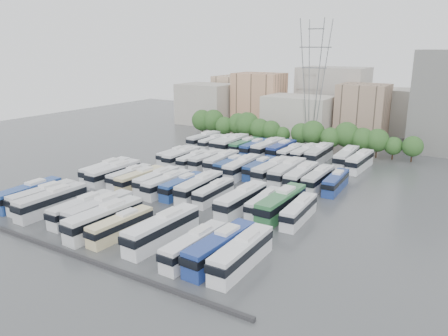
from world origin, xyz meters
The scene contains 56 objects.
ground centered at (0.00, 0.00, 0.00)m, with size 220.00×220.00×0.00m, color #424447.
parapet centered at (0.00, -33.00, 0.25)m, with size 56.00×0.50×0.50m, color #2D2D30.
tree_line centered at (-3.29, 42.15, 4.60)m, with size 65.94×7.63×8.68m.
city_buildings centered at (-7.46, 71.86, 7.87)m, with size 102.00×35.00×20.00m.
apartment_tower centered at (34.00, 58.00, 13.00)m, with size 14.00×14.00×26.00m, color silver.
electricity_pylon centered at (2.00, 50.00, 18.66)m, with size 9.00×6.91×33.83m.
bus_r0_s0 centered at (-21.59, -23.63, 1.92)m, with size 3.28×12.59×3.92m.
bus_r0_s1 centered at (-18.37, -23.25, 1.89)m, with size 3.03×12.36×3.86m.
bus_r0_s2 centered at (-14.92, -24.06, 1.99)m, with size 2.89×12.93×4.05m.
bus_r0_s4 centered at (-8.18, -23.51, 1.85)m, with size 2.78×12.04×3.77m.
bus_r0_s5 centered at (-5.05, -22.76, 1.96)m, with size 2.79×12.71×3.99m.
bus_r0_s6 centered at (-1.54, -24.99, 2.06)m, with size 3.53×13.47×4.19m.
bus_r0_s7 centered at (1.80, -25.04, 1.73)m, with size 3.01×11.32×3.52m.
bus_r0_s9 centered at (8.24, -23.45, 2.08)m, with size 3.40×13.62×4.24m.
bus_r0_s11 centered at (14.77, -24.90, 1.81)m, with size 2.80×11.78×3.68m.
bus_r0_s12 centered at (18.16, -23.89, 2.00)m, with size 3.42×13.11×4.08m.
bus_r0_s13 centered at (21.27, -23.81, 1.96)m, with size 3.04×12.78×3.99m.
bus_r1_s0 centered at (-21.35, -5.81, 1.92)m, with size 3.19×12.56×3.91m.
bus_r1_s1 centered at (-18.19, -6.65, 1.98)m, with size 2.91×12.89×4.04m.
bus_r1_s2 centered at (-14.83, -5.79, 1.68)m, with size 2.40×10.91×3.42m.
bus_r1_s3 centered at (-11.47, -6.29, 1.79)m, with size 2.95×11.71×3.65m.
bus_r1_s4 centered at (-8.20, -5.17, 1.81)m, with size 3.04×11.82×3.68m.
bus_r1_s5 centered at (-4.91, -6.13, 1.82)m, with size 2.98×11.92×3.71m.
bus_r1_s6 centered at (-1.86, -5.36, 1.75)m, with size 2.52×11.34×3.56m.
bus_r1_s7 centered at (1.58, -4.77, 1.97)m, with size 3.35×12.92×4.02m.
bus_r1_s8 centered at (4.92, -5.09, 1.66)m, with size 2.58×10.82×3.38m.
bus_r1_s10 centered at (11.63, -6.94, 2.02)m, with size 3.07×13.17×4.12m.
bus_r1_s11 centered at (15.08, -5.30, 1.66)m, with size 2.77×10.87×3.38m.
bus_r1_s12 centered at (18.14, -5.28, 2.10)m, with size 3.22×13.70×4.28m.
bus_r1_s13 centered at (21.51, -5.88, 1.73)m, with size 3.01×11.32×3.52m.
bus_r2_s1 centered at (-17.98, 13.02, 1.68)m, with size 2.70×10.99×3.43m.
bus_r2_s2 centered at (-14.99, 11.92, 1.85)m, with size 2.70×12.06×3.78m.
bus_r2_s3 centered at (-11.69, 11.76, 1.66)m, with size 2.89×10.89×3.39m.
bus_r2_s4 centered at (-8.36, 12.74, 1.78)m, with size 3.00×11.66×3.63m.
bus_r2_s5 centered at (-4.83, 13.12, 1.88)m, with size 3.22×12.33×3.83m.
bus_r2_s6 centered at (-1.54, 11.92, 1.75)m, with size 2.73×11.40×3.56m.
bus_r2_s7 centered at (1.51, 11.08, 1.96)m, with size 3.20×12.84×4.00m.
bus_r2_s8 centered at (4.74, 13.15, 1.80)m, with size 2.63×11.68×3.66m.
bus_r2_s9 centered at (8.30, 12.08, 2.06)m, with size 3.58×13.48×4.19m.
bus_r2_s10 centered at (11.51, 12.25, 2.11)m, with size 3.23×13.74×4.30m.
bus_r2_s11 centered at (14.90, 11.34, 2.00)m, with size 3.29×13.07×4.07m.
bus_r2_s12 centered at (18.25, 11.78, 1.89)m, with size 2.73×12.28×3.85m.
bus_r2_s13 centered at (21.62, 12.15, 1.72)m, with size 2.97×11.29×3.51m.
bus_r3_s0 centered at (-21.47, 30.44, 1.91)m, with size 3.19×12.52×3.90m.
bus_r3_s1 centered at (-18.27, 29.85, 1.67)m, with size 2.56×10.90×3.41m.
bus_r3_s2 centered at (-14.65, 30.12, 1.85)m, with size 3.20×12.11×3.76m.
bus_r3_s3 centered at (-11.76, 29.68, 2.05)m, with size 3.28×13.38×4.17m.
bus_r3_s4 centered at (-8.16, 29.76, 1.84)m, with size 3.07×12.04×3.75m.
bus_r3_s5 centered at (-5.12, 29.40, 1.84)m, with size 2.62×11.93×3.74m.
bus_r3_s6 centered at (-1.62, 30.17, 2.05)m, with size 3.48×13.42×4.18m.
bus_r3_s7 centered at (1.72, 30.87, 1.92)m, with size 2.99×12.49×3.90m.
bus_r3_s8 centered at (4.93, 29.43, 1.74)m, with size 2.86×11.41×3.55m.
bus_r3_s9 centered at (8.35, 30.04, 1.87)m, with size 3.10×12.24×3.81m.
bus_r3_s10 centered at (11.55, 30.80, 2.03)m, with size 3.12×13.24×4.14m.
bus_r3_s12 centered at (17.98, 31.06, 2.02)m, with size 3.27×13.17×4.11m.
bus_r3_s13 centered at (21.48, 29.56, 1.95)m, with size 3.15×12.71×3.96m.
Camera 1 is at (45.41, -66.99, 26.81)m, focal length 35.00 mm.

